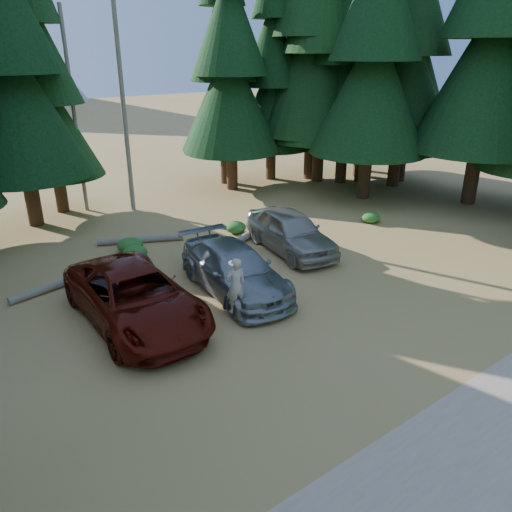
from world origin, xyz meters
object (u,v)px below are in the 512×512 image
(silver_minivan_center, at_px, (235,270))
(log_mid, at_px, (141,239))
(frisbee_player, at_px, (236,285))
(log_right, at_px, (242,239))
(red_pickup, at_px, (135,297))
(log_left, at_px, (62,283))
(silver_minivan_right, at_px, (291,231))

(silver_minivan_center, bearing_deg, log_mid, 102.13)
(frisbee_player, height_order, log_right, frisbee_player)
(red_pickup, xyz_separation_m, log_left, (-1.13, 4.00, -0.74))
(silver_minivan_right, bearing_deg, silver_minivan_center, -147.25)
(frisbee_player, relative_size, log_mid, 0.49)
(red_pickup, relative_size, log_right, 1.21)
(log_right, bearing_deg, frisbee_player, -153.84)
(silver_minivan_right, xyz_separation_m, log_left, (-8.94, 2.26, -0.74))
(log_mid, bearing_deg, silver_minivan_right, -19.70)
(frisbee_player, xyz_separation_m, log_mid, (0.51, 8.26, -1.10))
(log_right, bearing_deg, log_left, 150.86)
(silver_minivan_center, distance_m, log_mid, 6.52)
(frisbee_player, distance_m, log_right, 7.01)
(log_left, distance_m, log_right, 7.82)
(red_pickup, bearing_deg, log_left, 107.25)
(log_left, bearing_deg, frisbee_player, -69.11)
(frisbee_player, xyz_separation_m, log_left, (-3.68, 5.82, -1.12))
(silver_minivan_right, relative_size, log_right, 0.99)
(frisbee_player, bearing_deg, silver_minivan_right, -134.61)
(red_pickup, height_order, log_right, red_pickup)
(log_mid, bearing_deg, log_left, -124.88)
(silver_minivan_right, bearing_deg, log_left, 175.21)
(log_right, bearing_deg, silver_minivan_right, -87.78)
(red_pickup, height_order, log_left, red_pickup)
(silver_minivan_center, distance_m, log_left, 6.35)
(silver_minivan_right, xyz_separation_m, frisbee_player, (-5.26, -3.56, 0.38))
(log_mid, distance_m, log_right, 4.52)
(red_pickup, xyz_separation_m, silver_minivan_right, (7.81, 1.74, -0.00))
(red_pickup, bearing_deg, silver_minivan_right, 14.02)
(silver_minivan_right, distance_m, log_left, 9.25)
(silver_minivan_center, xyz_separation_m, frisbee_player, (-1.18, -1.80, 0.44))
(red_pickup, distance_m, log_right, 7.69)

